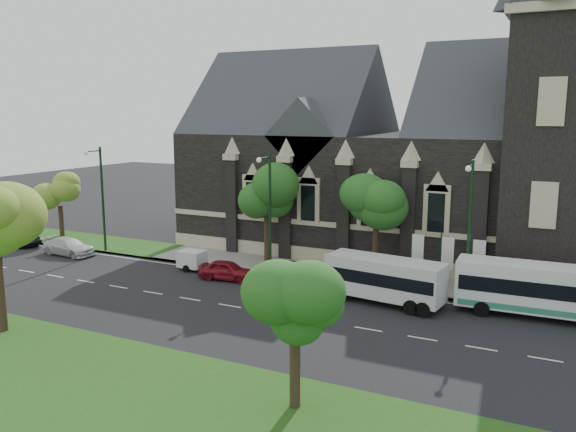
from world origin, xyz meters
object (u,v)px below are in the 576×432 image
Objects in this scene: tree_park_near at (1,216)px; tree_walk_left at (270,191)px; street_lamp_mid at (269,207)px; banner_flag_left at (415,253)px; street_lamp_far at (101,193)px; car_far_red at (227,270)px; car_far_white at (68,247)px; street_lamp_near at (469,223)px; tree_walk_right at (380,197)px; shuttle_bus at (385,278)px; sedan at (293,276)px; banner_flag_center at (445,256)px; tree_park_east at (301,297)px; car_far_black at (18,238)px; tree_walk_far at (62,190)px; box_trailer at (192,259)px; banner_flag_right at (476,260)px; tour_coach at (554,291)px.

tree_walk_left is at bearing 72.95° from tree_park_near.
banner_flag_left is (10.29, 1.91, -2.73)m from street_lamp_mid.
street_lamp_far reaches higher than tree_walk_left.
car_far_white is (-15.92, 0.39, 0.01)m from car_far_red.
tree_walk_right is at bearing 151.94° from street_lamp_near.
sedan is (-6.67, 0.52, -0.85)m from shuttle_bus.
banner_flag_center is at bearing -60.87° from sedan.
tree_park_east is 18.58m from banner_flag_center.
tree_park_east is 0.81× the size of tree_walk_right.
car_far_red reaches higher than car_far_black.
street_lamp_near is (3.82, 16.42, 0.49)m from tree_park_east.
street_lamp_near is at bearing -48.07° from banner_flag_center.
street_lamp_mid is at bearing -171.18° from banner_flag_center.
tree_walk_far is at bearing 178.03° from banner_flag_left.
street_lamp_far reaches higher than shuttle_bus.
tree_park_near reaches higher than tree_park_east.
box_trailer is (-13.21, -4.83, -4.97)m from tree_walk_right.
tree_park_near reaches higher than car_far_white.
sedan reaches higher than car_far_red.
banner_flag_left is (18.06, 17.77, -4.03)m from tree_park_near.
banner_flag_left is at bearing 10.50° from street_lamp_mid.
car_far_black is (-1.09, -4.40, -3.98)m from tree_walk_far.
car_far_white is at bearing -138.40° from street_lamp_far.
car_far_black is at bearing -174.53° from shuttle_bus.
banner_flag_center is at bearing 63.47° from shuttle_bus.
banner_flag_right is at bearing -64.33° from sedan.
tour_coach is at bearing -17.78° from banner_flag_left.
box_trailer is (-25.08, -0.30, -0.88)m from tour_coach.
tree_park_near is 1.75× the size of car_far_white.
tree_walk_far reaches higher than tour_coach.
tree_walk_right is 12.22m from car_far_red.
street_lamp_near is at bearing 0.00° from street_lamp_far.
tree_park_near reaches higher than sedan.
banner_flag_center is 2.00m from banner_flag_right.
street_lamp_far is 10.94m from box_trailer.
banner_flag_right is 0.87× the size of car_far_black.
box_trailer is at bearing -84.52° from car_far_white.
tree_park_east is at bearing -32.10° from street_lamp_far.
car_far_black is at bearing -174.77° from banner_flag_left.
sedan reaches higher than car_far_white.
car_far_white is (-12.12, -0.66, -0.14)m from box_trailer.
car_far_white is (-28.29, 14.54, -3.91)m from tree_park_east.
car_far_black is at bearing -178.33° from box_trailer.
tree_park_east is 1.53× the size of car_far_red.
street_lamp_mid is at bearing 63.90° from tree_park_near.
car_far_black is at bearing -171.27° from tree_walk_right.
tree_park_near is 0.95× the size of street_lamp_far.
tree_walk_left is 1.57× the size of car_far_white.
tree_park_near is 1.36× the size of tree_walk_far.
street_lamp_mid is at bearing 175.27° from tour_coach.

